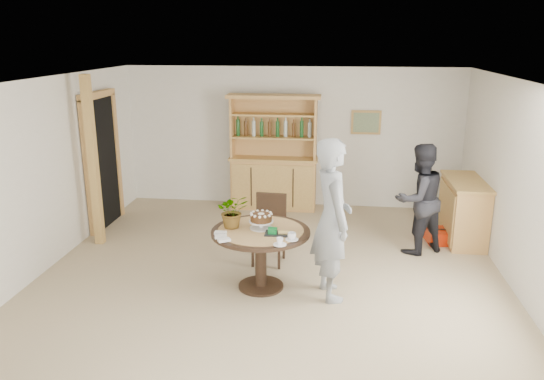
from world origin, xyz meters
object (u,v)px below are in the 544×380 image
Objects in this scene: sideboard at (464,210)px; adult_person at (419,199)px; teen_boy at (332,220)px; red_suitcase at (447,236)px; hutch at (274,171)px; dining_chair at (270,224)px; dining_table at (261,242)px.

adult_person is at bearing -143.34° from sideboard.
sideboard is 2.90m from teen_boy.
teen_boy is at bearing 19.98° from adult_person.
teen_boy is (-1.97, -2.07, 0.49)m from sideboard.
teen_boy is 2.98× the size of red_suitcase.
adult_person is 0.97m from red_suitcase.
teen_boy reaches higher than adult_person.
hutch is 3.49m from teen_boy.
teen_boy is 2.73m from red_suitcase.
adult_person reaches higher than dining_chair.
sideboard is 0.66× the size of teen_boy.
hutch is 1.06× the size of teen_boy.
hutch is at bearing 157.79° from sideboard.
teen_boy is at bearing -72.15° from hutch.
adult_person is at bearing -38.46° from hutch.
sideboard is 1.96× the size of red_suitcase.
adult_person reaches higher than red_suitcase.
dining_table reaches higher than red_suitcase.
teen_boy reaches higher than dining_chair.
hutch is 2.40m from dining_chair.
red_suitcase is (2.80, -1.39, -0.59)m from hutch.
hutch is 3.29m from sideboard.
hutch is at bearing 1.07° from teen_boy.
dining_chair is 2.15m from adult_person.
dining_chair is 0.49× the size of teen_boy.
hutch reaches higher than dining_table.
teen_boy reaches higher than dining_table.
sideboard is 0.79× the size of adult_person.
dining_table is 2.50m from adult_person.
sideboard is 3.04m from dining_chair.
adult_person is (2.06, 1.40, 0.19)m from dining_table.
red_suitcase is at bearing -26.41° from hutch.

